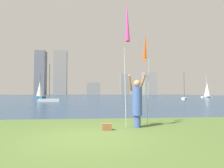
{
  "coord_description": "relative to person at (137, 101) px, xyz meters",
  "views": [
    {
      "loc": [
        0.13,
        -5.65,
        1.29
      ],
      "look_at": [
        1.67,
        10.52,
        2.04
      ],
      "focal_mm": 30.38,
      "sensor_mm": 36.0,
      "label": 1
    }
  ],
  "objects": [
    {
      "name": "kite_flag_right",
      "position": [
        0.44,
        0.43,
        2.1
      ],
      "size": [
        0.16,
        0.73,
        3.71
      ],
      "color": "#B2B2B7",
      "rests_on": "ground"
    },
    {
      "name": "skyline_tower_4",
      "position": [
        33.34,
        109.93,
        6.14
      ],
      "size": [
        7.81,
        7.79,
        14.23
      ],
      "color": "gray",
      "rests_on": "ground"
    },
    {
      "name": "ground",
      "position": [
        -1.74,
        49.6,
        -1.03
      ],
      "size": [
        120.0,
        138.0,
        0.12
      ],
      "color": "#4C662D"
    },
    {
      "name": "skyline_tower_0",
      "position": [
        -33.91,
        110.9,
        12.31
      ],
      "size": [
        6.04,
        6.25,
        26.56
      ],
      "color": "slate",
      "rests_on": "ground"
    },
    {
      "name": "sailboat_5",
      "position": [
        -8.04,
        21.04,
        -0.65
      ],
      "size": [
        2.94,
        0.93,
        5.48
      ],
      "color": "silver",
      "rests_on": "ground"
    },
    {
      "name": "skyline_tower_2",
      "position": [
        -1.91,
        105.86,
        2.64
      ],
      "size": [
        7.85,
        4.29,
        7.23
      ],
      "color": "gray",
      "rests_on": "ground"
    },
    {
      "name": "sailboat_2",
      "position": [
        15.18,
        26.91,
        -0.62
      ],
      "size": [
        2.22,
        2.85,
        5.1
      ],
      "color": "white",
      "rests_on": "ground"
    },
    {
      "name": "skyline_tower_1",
      "position": [
        -21.59,
        107.83,
        12.23
      ],
      "size": [
        7.65,
        3.24,
        26.4
      ],
      "color": "gray",
      "rests_on": "ground"
    },
    {
      "name": "kite_flag_left",
      "position": [
        -0.44,
        -0.4,
        2.79
      ],
      "size": [
        0.16,
        0.85,
        4.63
      ],
      "color": "#B2B2B7",
      "rests_on": "ground"
    },
    {
      "name": "bag",
      "position": [
        -1.16,
        -0.41,
        -0.85
      ],
      "size": [
        0.32,
        0.21,
        0.23
      ],
      "color": "brown",
      "rests_on": "ground"
    },
    {
      "name": "skyline_tower_3",
      "position": [
        17.6,
        110.94,
        5.47
      ],
      "size": [
        5.43,
        5.64,
        12.89
      ],
      "color": "gray",
      "rests_on": "ground"
    },
    {
      "name": "sailboat_4",
      "position": [
        26.6,
        37.92,
        0.94
      ],
      "size": [
        3.03,
        1.76,
        5.7
      ],
      "color": "white",
      "rests_on": "ground"
    },
    {
      "name": "sailboat_0",
      "position": [
        -12.89,
        33.89,
        0.82
      ],
      "size": [
        2.51,
        2.4,
        5.1
      ],
      "color": "#2D6084",
      "rests_on": "ground"
    },
    {
      "name": "person",
      "position": [
        0.0,
        0.0,
        0.0
      ],
      "size": [
        0.72,
        0.53,
        1.97
      ],
      "rotation": [
        0.0,
        0.0,
        -0.25
      ],
      "color": "#3F59A5",
      "rests_on": "ground"
    }
  ]
}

